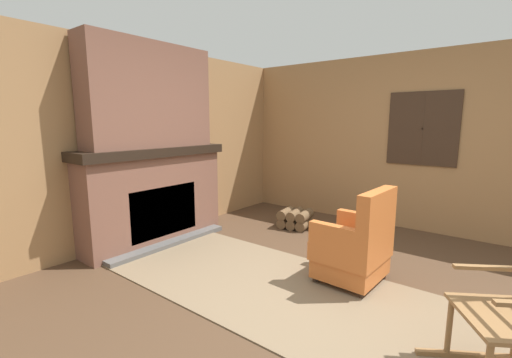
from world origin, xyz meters
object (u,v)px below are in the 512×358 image
(oil_lamp_vase, at_px, (118,141))
(decorative_plate_on_mantel, at_px, (149,136))
(firewood_stack, at_px, (295,219))
(storage_case, at_px, (179,141))
(armchair, at_px, (355,247))

(oil_lamp_vase, distance_m, decorative_plate_on_mantel, 0.43)
(firewood_stack, height_order, storage_case, storage_case)
(decorative_plate_on_mantel, bearing_deg, firewood_stack, 53.64)
(armchair, distance_m, decorative_plate_on_mantel, 2.78)
(oil_lamp_vase, bearing_deg, decorative_plate_on_mantel, 92.67)
(firewood_stack, distance_m, decorative_plate_on_mantel, 2.35)
(oil_lamp_vase, bearing_deg, storage_case, 89.99)
(armchair, height_order, decorative_plate_on_mantel, decorative_plate_on_mantel)
(armchair, bearing_deg, firewood_stack, -37.19)
(armchair, bearing_deg, oil_lamp_vase, 22.22)
(decorative_plate_on_mantel, bearing_deg, armchair, 10.62)
(storage_case, bearing_deg, armchair, 0.27)
(oil_lamp_vase, xyz_separation_m, storage_case, (0.00, 0.90, -0.04))
(armchair, relative_size, firewood_stack, 1.89)
(firewood_stack, bearing_deg, decorative_plate_on_mantel, -126.36)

